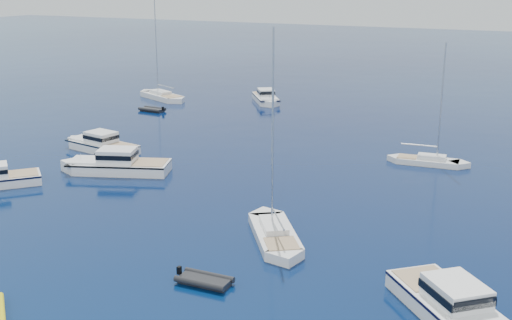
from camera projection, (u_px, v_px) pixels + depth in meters
The scene contains 8 objects.
motor_cruiser_centre at pixel (116, 172), 57.15m from camera, with size 3.15×10.30×2.70m, color white, non-canonical shape.
motor_cruiser_far_l at pixel (101, 150), 64.23m from camera, with size 2.84×9.27×2.43m, color white, non-canonical shape.
motor_cruiser_horizon at pixel (266, 102), 88.67m from camera, with size 2.65×8.66×2.27m, color white, non-canonical shape.
sailboat_mid_r at pixel (275, 239), 42.66m from camera, with size 2.48×9.54×14.03m, color white, non-canonical shape.
sailboat_centre at pixel (428, 164), 59.56m from camera, with size 2.01×7.74×11.38m, color silver, non-canonical shape.
sailboat_far_l at pixel (162, 99), 91.14m from camera, with size 2.73×10.49×15.41m, color white, non-canonical shape.
tender_grey_near at pixel (204, 284), 36.43m from camera, with size 1.81×3.23×0.95m, color black, non-canonical shape.
tender_grey_far at pixel (152, 111), 82.81m from camera, with size 1.91×3.43×0.95m, color black, non-canonical shape.
Camera 1 is at (17.05, -17.35, 16.49)m, focal length 46.16 mm.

